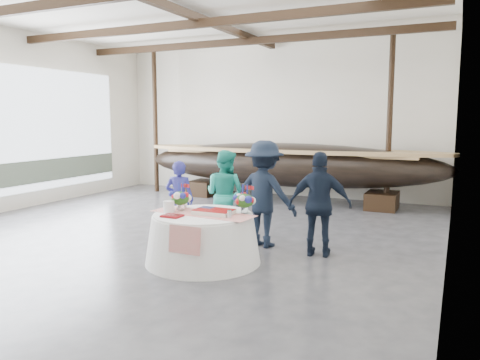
% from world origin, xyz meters
% --- Properties ---
extents(floor, '(10.00, 12.00, 0.01)m').
position_xyz_m(floor, '(0.00, 0.00, 0.00)').
color(floor, '#3D3D42').
rests_on(floor, ground).
extents(wall_back, '(10.00, 0.02, 4.50)m').
position_xyz_m(wall_back, '(0.00, 6.00, 2.25)').
color(wall_back, silver).
rests_on(wall_back, ground).
extents(wall_right, '(0.02, 12.00, 4.50)m').
position_xyz_m(wall_right, '(5.00, 0.00, 2.25)').
color(wall_right, silver).
rests_on(wall_right, ground).
extents(pavilion_structure, '(9.80, 11.76, 4.50)m').
position_xyz_m(pavilion_structure, '(0.00, 0.83, 4.00)').
color(pavilion_structure, black).
rests_on(pavilion_structure, ground).
extents(open_bay, '(0.03, 7.00, 3.20)m').
position_xyz_m(open_bay, '(-4.95, 1.00, 1.83)').
color(open_bay, silver).
rests_on(open_bay, ground).
extents(longboat_display, '(8.67, 1.73, 1.63)m').
position_xyz_m(longboat_display, '(0.79, 4.89, 1.04)').
color(longboat_display, black).
rests_on(longboat_display, ground).
extents(banquet_table, '(1.85, 1.85, 0.79)m').
position_xyz_m(banquet_table, '(1.45, -0.89, 0.40)').
color(banquet_table, white).
rests_on(banquet_table, ground).
extents(tabletop_items, '(1.75, 1.00, 0.40)m').
position_xyz_m(tabletop_items, '(1.46, -0.76, 0.94)').
color(tabletop_items, red).
rests_on(tabletop_items, banquet_table).
extents(guest_woman_blue, '(0.63, 0.50, 1.50)m').
position_xyz_m(guest_woman_blue, '(0.32, 0.22, 0.75)').
color(guest_woman_blue, navy).
rests_on(guest_woman_blue, ground).
extents(guest_woman_teal, '(0.91, 0.76, 1.71)m').
position_xyz_m(guest_woman_teal, '(1.10, 0.60, 0.85)').
color(guest_woman_teal, teal).
rests_on(guest_woman_teal, ground).
extents(guest_man_left, '(1.31, 0.86, 1.91)m').
position_xyz_m(guest_man_left, '(1.98, 0.42, 0.95)').
color(guest_man_left, black).
rests_on(guest_man_left, ground).
extents(guest_man_right, '(1.09, 0.59, 1.76)m').
position_xyz_m(guest_man_right, '(3.05, 0.24, 0.88)').
color(guest_man_right, black).
rests_on(guest_man_right, ground).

